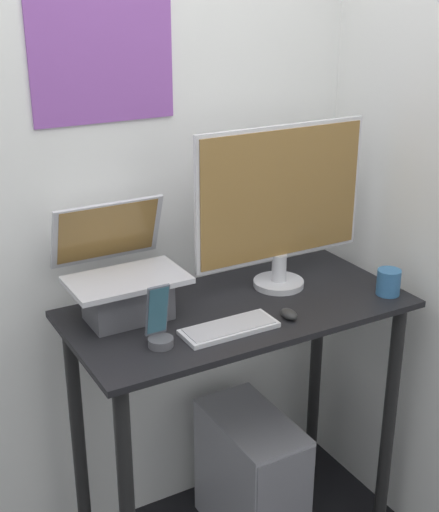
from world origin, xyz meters
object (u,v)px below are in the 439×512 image
monitor (281,205)px  cell_phone (159,328)px  laptop (125,287)px  keyboard (229,328)px  mouse (289,314)px  computer_tower (251,478)px

monitor → cell_phone: (-0.51, -0.18, -0.23)m
monitor → laptop: bearing=175.7°
monitor → keyboard: size_ratio=2.13×
laptop → monitor: (0.52, -0.04, 0.18)m
cell_phone → laptop: bearing=93.0°
mouse → computer_tower: size_ratio=0.14×
mouse → computer_tower: mouse is taller
laptop → cell_phone: bearing=-87.0°
mouse → cell_phone: cell_phone is taller
laptop → mouse: bearing=-31.6°
laptop → keyboard: size_ratio=1.21×
laptop → mouse: size_ratio=5.28×
mouse → cell_phone: bearing=174.2°
laptop → computer_tower: size_ratio=0.72×
laptop → monitor: 0.55m
computer_tower → monitor: bearing=24.9°
keyboard → computer_tower: size_ratio=0.60×
keyboard → cell_phone: 0.22m
laptop → mouse: laptop is taller
laptop → cell_phone: laptop is taller
laptop → computer_tower: laptop is taller
cell_phone → computer_tower: size_ratio=0.38×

